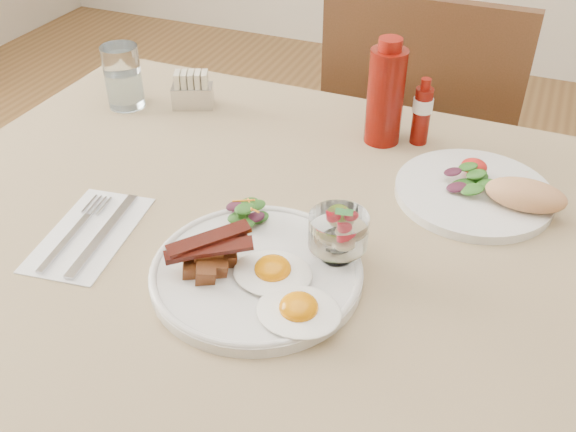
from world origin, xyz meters
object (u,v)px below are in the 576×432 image
at_px(chair_far, 418,152).
at_px(main_plate, 257,273).
at_px(ketchup_bottle, 385,95).
at_px(hot_sauce_bottle, 422,112).
at_px(sugar_caddy, 192,92).
at_px(second_plate, 486,192).
at_px(fruit_cup, 338,231).
at_px(water_glass, 124,80).
at_px(table, 328,281).

relative_size(chair_far, main_plate, 3.32).
bearing_deg(chair_far, ketchup_bottle, -91.23).
xyz_separation_m(ketchup_bottle, hot_sauce_bottle, (0.06, 0.02, -0.03)).
xyz_separation_m(ketchup_bottle, sugar_caddy, (-0.37, -0.01, -0.06)).
distance_m(second_plate, hot_sauce_bottle, 0.20).
height_order(main_plate, ketchup_bottle, ketchup_bottle).
height_order(fruit_cup, hot_sauce_bottle, hot_sauce_bottle).
bearing_deg(hot_sauce_bottle, ketchup_bottle, -163.44).
bearing_deg(main_plate, fruit_cup, 34.93).
bearing_deg(ketchup_bottle, water_glass, -173.35).
relative_size(fruit_cup, hot_sauce_bottle, 0.66).
relative_size(main_plate, hot_sauce_bottle, 2.32).
bearing_deg(hot_sauce_bottle, chair_far, 98.77).
xyz_separation_m(main_plate, water_glass, (-0.44, 0.36, 0.04)).
bearing_deg(chair_far, main_plate, -94.33).
bearing_deg(chair_far, table, -90.00).
bearing_deg(second_plate, hot_sauce_bottle, 134.52).
bearing_deg(table, second_plate, 42.21).
bearing_deg(water_glass, fruit_cup, -29.06).
bearing_deg(table, chair_far, 90.00).
bearing_deg(sugar_caddy, hot_sauce_bottle, -19.33).
bearing_deg(chair_far, second_plate, -68.75).
relative_size(second_plate, hot_sauce_bottle, 2.15).
bearing_deg(fruit_cup, hot_sauce_bottle, 86.29).
bearing_deg(fruit_cup, chair_far, 92.38).
bearing_deg(sugar_caddy, water_glass, 176.97).
distance_m(table, fruit_cup, 0.16).
bearing_deg(second_plate, main_plate, -130.21).
xyz_separation_m(table, chair_far, (0.00, 0.66, -0.14)).
relative_size(ketchup_bottle, hot_sauce_bottle, 1.55).
xyz_separation_m(chair_far, hot_sauce_bottle, (0.05, -0.35, 0.29)).
distance_m(main_plate, hot_sauce_bottle, 0.45).
xyz_separation_m(table, fruit_cup, (0.03, -0.06, 0.15)).
xyz_separation_m(fruit_cup, water_glass, (-0.53, 0.30, -0.01)).
bearing_deg(fruit_cup, main_plate, -145.07).
relative_size(hot_sauce_bottle, sugar_caddy, 1.37).
bearing_deg(hot_sauce_bottle, second_plate, -45.48).
distance_m(ketchup_bottle, water_glass, 0.50).
relative_size(table, ketchup_bottle, 7.10).
bearing_deg(main_plate, hot_sauce_bottle, 75.34).
bearing_deg(second_plate, sugar_caddy, 169.32).
bearing_deg(main_plate, second_plate, 49.79).
bearing_deg(sugar_caddy, chair_far, 21.71).
height_order(chair_far, water_glass, chair_far).
xyz_separation_m(table, water_glass, (-0.50, 0.24, 0.14)).
relative_size(table, hot_sauce_bottle, 11.04).
distance_m(fruit_cup, ketchup_bottle, 0.36).
xyz_separation_m(main_plate, fruit_cup, (0.09, 0.06, 0.05)).
distance_m(chair_far, water_glass, 0.72).
bearing_deg(ketchup_bottle, chair_far, 88.77).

